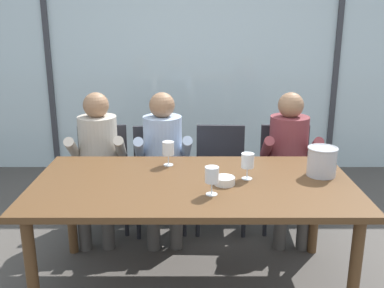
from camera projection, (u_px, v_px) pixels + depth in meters
name	position (u px, v px, depth m)	size (l,w,h in m)	color
ground	(192.00, 219.00, 4.01)	(14.00, 14.00, 0.00)	#4C4742
window_glass_panel	(192.00, 59.00, 5.02)	(7.26, 0.03, 2.60)	silver
window_mullion_left	(48.00, 59.00, 4.99)	(0.06, 0.06, 2.60)	#38383D
window_mullion_right	(335.00, 59.00, 5.00)	(0.06, 0.06, 2.60)	#38383D
hillside_vineyard	(191.00, 67.00, 8.71)	(13.26, 2.40, 1.56)	#477A38
dining_table	(192.00, 192.00, 2.86)	(2.06, 1.05, 0.75)	brown
chair_near_curtain	(102.00, 169.00, 3.82)	(0.49, 0.49, 0.86)	#232328
chair_left_of_center	(158.00, 169.00, 3.81)	(0.49, 0.49, 0.86)	#232328
chair_center	(219.00, 169.00, 3.83)	(0.45, 0.45, 0.86)	#232328
chair_right_of_center	(284.00, 168.00, 3.83)	(0.46, 0.46, 0.86)	#232328
person_beige_jumper	(97.00, 155.00, 3.62)	(0.48, 0.63, 1.18)	#B7AD9E
person_pale_blue_shirt	(162.00, 155.00, 3.63)	(0.48, 0.63, 1.18)	#9EB2D1
person_maroon_top	(288.00, 155.00, 3.63)	(0.48, 0.62, 1.18)	brown
ice_bucket_primary	(321.00, 161.00, 2.92)	(0.20, 0.20, 0.20)	#B7B7BC
tasting_bowl	(224.00, 181.00, 2.78)	(0.13, 0.13, 0.05)	silver
wine_glass_by_left_taster	(247.00, 162.00, 2.85)	(0.08, 0.08, 0.17)	silver
wine_glass_near_bucket	(211.00, 175.00, 2.60)	(0.08, 0.08, 0.17)	silver
wine_glass_center_pour	(167.00, 149.00, 3.11)	(0.08, 0.08, 0.17)	silver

